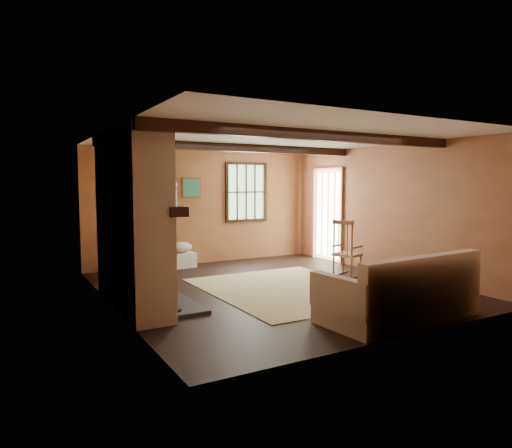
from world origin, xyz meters
TOP-DOWN VIEW (x-y plane):
  - ground at (0.00, 0.00)m, footprint 5.50×5.50m
  - room_envelope at (0.22, 0.26)m, footprint 5.02×5.52m
  - fireplace at (-2.23, -0.00)m, footprint 1.02×2.30m
  - rug at (0.20, -0.20)m, footprint 2.50×3.00m
  - rocking_chair at (1.64, 0.10)m, footprint 0.85×0.64m
  - sofa at (0.49, -2.26)m, footprint 2.12×1.03m
  - firewood_pile at (-1.83, 2.44)m, footprint 0.62×0.11m
  - laundry_basket at (-0.63, 2.46)m, footprint 0.55×0.44m
  - basket_pillow at (-0.63, 2.46)m, footprint 0.47×0.39m
  - armchair at (-1.66, 2.00)m, footprint 1.04×1.05m

SIDE VIEW (x-z plane):
  - ground at x=0.00m, z-range 0.00..0.00m
  - rug at x=0.20m, z-range 0.00..0.01m
  - firewood_pile at x=-1.83m, z-range 0.00..0.23m
  - laundry_basket at x=-0.63m, z-range 0.00..0.30m
  - sofa at x=0.49m, z-range -0.12..0.72m
  - armchair at x=-1.66m, z-range 0.00..0.73m
  - basket_pillow at x=-0.63m, z-range 0.30..0.51m
  - rocking_chair at x=1.64m, z-range -0.08..0.96m
  - fireplace at x=-2.23m, z-range -0.10..2.30m
  - room_envelope at x=0.22m, z-range 0.41..2.85m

